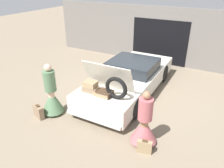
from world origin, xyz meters
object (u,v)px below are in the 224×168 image
object	(u,v)px
person_right	(144,126)
person_left	(52,97)
suitcase_beside_left_person	(39,112)
suitcase_beside_right_person	(144,147)
car	(129,78)

from	to	relation	value
person_right	person_left	bearing A→B (deg)	99.57
person_right	suitcase_beside_left_person	size ratio (longest dim) A/B	3.40
person_right	suitcase_beside_right_person	bearing A→B (deg)	-146.67
car	suitcase_beside_right_person	bearing A→B (deg)	-58.69
suitcase_beside_left_person	person_right	bearing A→B (deg)	8.39
car	person_left	xyz separation A→B (m)	(-1.56, -2.56, 0.05)
person_left	suitcase_beside_right_person	bearing A→B (deg)	94.82
person_left	car	bearing A→B (deg)	158.26
suitcase_beside_left_person	suitcase_beside_right_person	bearing A→B (deg)	2.33
person_left	person_right	world-z (taller)	person_left
suitcase_beside_left_person	person_left	bearing A→B (deg)	61.99
person_left	suitcase_beside_left_person	distance (m)	0.62
person_right	suitcase_beside_left_person	xyz separation A→B (m)	(-3.35, -0.49, -0.34)
suitcase_beside_left_person	suitcase_beside_right_person	size ratio (longest dim) A/B	1.17
person_left	suitcase_beside_left_person	bearing A→B (deg)	-18.32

